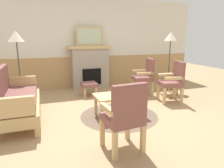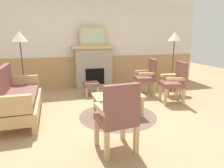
# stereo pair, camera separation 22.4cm
# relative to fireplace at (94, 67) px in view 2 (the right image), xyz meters

# --- Properties ---
(ground_plane) EXTENTS (14.00, 14.00, 0.00)m
(ground_plane) POSITION_rel_fireplace_xyz_m (0.00, -2.35, -0.65)
(ground_plane) COLOR tan
(wall_back) EXTENTS (7.20, 0.14, 2.70)m
(wall_back) POSITION_rel_fireplace_xyz_m (0.00, 0.25, 0.66)
(wall_back) COLOR silver
(wall_back) RESTS_ON ground_plane
(fireplace) EXTENTS (1.30, 0.44, 1.28)m
(fireplace) POSITION_rel_fireplace_xyz_m (0.00, 0.00, 0.00)
(fireplace) COLOR #A39989
(fireplace) RESTS_ON ground_plane
(framed_picture) EXTENTS (0.80, 0.04, 0.56)m
(framed_picture) POSITION_rel_fireplace_xyz_m (0.00, 0.00, 0.91)
(framed_picture) COLOR tan
(framed_picture) RESTS_ON fireplace
(couch) EXTENTS (0.70, 1.80, 0.98)m
(couch) POSITION_rel_fireplace_xyz_m (-1.90, -2.01, -0.26)
(couch) COLOR tan
(couch) RESTS_ON ground_plane
(coffee_table) EXTENTS (0.96, 0.56, 0.44)m
(coffee_table) POSITION_rel_fireplace_xyz_m (-0.01, -2.46, -0.27)
(coffee_table) COLOR tan
(coffee_table) RESTS_ON ground_plane
(round_rug) EXTENTS (1.54, 1.54, 0.01)m
(round_rug) POSITION_rel_fireplace_xyz_m (-0.01, -2.46, -0.65)
(round_rug) COLOR brown
(round_rug) RESTS_ON ground_plane
(book_on_table) EXTENTS (0.19, 0.18, 0.03)m
(book_on_table) POSITION_rel_fireplace_xyz_m (0.12, -2.55, -0.20)
(book_on_table) COLOR maroon
(book_on_table) RESTS_ON coffee_table
(footstool) EXTENTS (0.40, 0.40, 0.36)m
(footstool) POSITION_rel_fireplace_xyz_m (-0.25, -0.87, -0.37)
(footstool) COLOR tan
(footstool) RESTS_ON ground_plane
(armchair_near_fireplace) EXTENTS (0.57, 0.57, 0.98)m
(armchair_near_fireplace) POSITION_rel_fireplace_xyz_m (1.54, -2.03, -0.11)
(armchair_near_fireplace) COLOR tan
(armchair_near_fireplace) RESTS_ON ground_plane
(armchair_by_window_left) EXTENTS (0.55, 0.55, 0.98)m
(armchair_by_window_left) POSITION_rel_fireplace_xyz_m (1.21, -1.24, -0.11)
(armchair_by_window_left) COLOR tan
(armchair_by_window_left) RESTS_ON ground_plane
(armchair_front_left) EXTENTS (0.53, 0.53, 0.98)m
(armchair_front_left) POSITION_rel_fireplace_xyz_m (-0.42, -3.69, -0.11)
(armchair_front_left) COLOR tan
(armchair_front_left) RESTS_ON ground_plane
(side_table) EXTENTS (0.44, 0.44, 0.55)m
(side_table) POSITION_rel_fireplace_xyz_m (1.84, -1.41, -0.22)
(side_table) COLOR tan
(side_table) RESTS_ON ground_plane
(floor_lamp_by_couch) EXTENTS (0.36, 0.36, 1.68)m
(floor_lamp_by_couch) POSITION_rel_fireplace_xyz_m (-1.91, -0.80, 0.80)
(floor_lamp_by_couch) COLOR #332D28
(floor_lamp_by_couch) RESTS_ON ground_plane
(floor_lamp_by_chairs) EXTENTS (0.36, 0.36, 1.68)m
(floor_lamp_by_chairs) POSITION_rel_fireplace_xyz_m (2.11, -1.02, 0.80)
(floor_lamp_by_chairs) COLOR #332D28
(floor_lamp_by_chairs) RESTS_ON ground_plane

